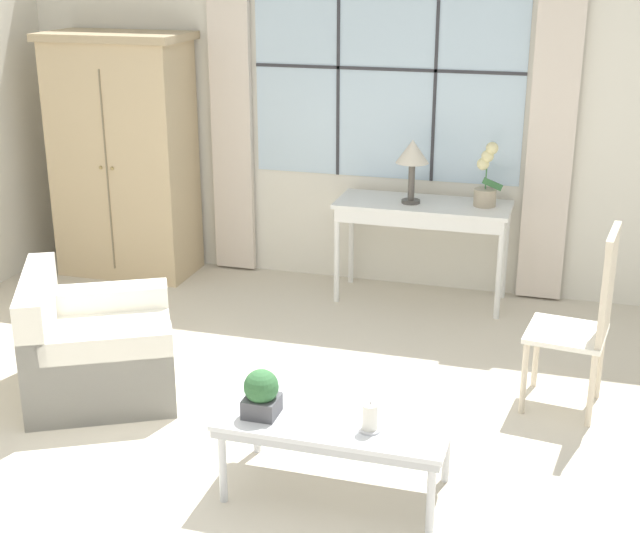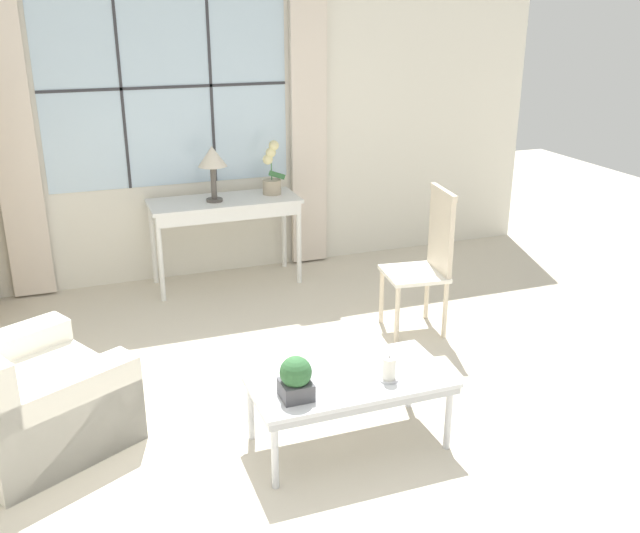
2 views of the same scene
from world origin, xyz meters
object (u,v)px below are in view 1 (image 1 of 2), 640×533
object	(u,v)px
coffee_table	(337,422)
table_lamp	(412,155)
potted_orchid	(486,181)
pillar_candle	(370,418)
potted_plant_small	(261,393)
armchair_upholstered	(96,351)
console_table	(423,214)
side_chair_wooden	(588,313)
armoire	(124,156)

from	to	relation	value
coffee_table	table_lamp	bearing A→B (deg)	93.33
potted_orchid	pillar_candle	size ratio (longest dim) A/B	3.19
pillar_candle	table_lamp	bearing A→B (deg)	97.05
potted_orchid	potted_plant_small	world-z (taller)	potted_orchid
armchair_upholstered	potted_plant_small	bearing A→B (deg)	-29.51
console_table	side_chair_wooden	bearing A→B (deg)	-50.83
console_table	armchair_upholstered	xyz separation A→B (m)	(-1.65, -2.07, -0.44)
console_table	table_lamp	world-z (taller)	table_lamp
potted_plant_small	pillar_candle	xyz separation A→B (m)	(0.54, -0.00, -0.05)
console_table	pillar_candle	world-z (taller)	console_table
console_table	coffee_table	distance (m)	2.74
armoire	potted_plant_small	size ratio (longest dim) A/B	8.33
armchair_upholstered	side_chair_wooden	xyz separation A→B (m)	(2.87, 0.57, 0.36)
side_chair_wooden	pillar_candle	size ratio (longest dim) A/B	7.41
armchair_upholstered	side_chair_wooden	size ratio (longest dim) A/B	1.11
coffee_table	pillar_candle	xyz separation A→B (m)	(0.19, -0.11, 0.11)
potted_orchid	armoire	bearing A→B (deg)	-178.86
pillar_candle	coffee_table	bearing A→B (deg)	148.89
armoire	side_chair_wooden	xyz separation A→B (m)	(3.70, -1.48, -0.38)
pillar_candle	potted_plant_small	bearing A→B (deg)	179.64
armchair_upholstered	side_chair_wooden	distance (m)	2.94
side_chair_wooden	coffee_table	world-z (taller)	side_chair_wooden
console_table	table_lamp	distance (m)	0.46
console_table	armoire	bearing A→B (deg)	-179.65
potted_orchid	armchair_upholstered	world-z (taller)	potted_orchid
table_lamp	potted_orchid	world-z (taller)	table_lamp
armoire	console_table	size ratio (longest dim) A/B	1.51
console_table	potted_plant_small	bearing A→B (deg)	-95.70
coffee_table	side_chair_wooden	bearing A→B (deg)	46.82
console_table	coffee_table	xyz separation A→B (m)	(0.07, -2.73, -0.30)
side_chair_wooden	console_table	bearing A→B (deg)	129.17
table_lamp	console_table	bearing A→B (deg)	20.40
armoire	potted_plant_small	xyz separation A→B (m)	(2.20, -2.82, -0.44)
table_lamp	pillar_candle	bearing A→B (deg)	-82.95
table_lamp	potted_orchid	distance (m)	0.58
potted_plant_small	pillar_candle	world-z (taller)	potted_plant_small
armoire	pillar_candle	xyz separation A→B (m)	(2.74, -2.83, -0.49)
armchair_upholstered	armoire	bearing A→B (deg)	112.17
coffee_table	armchair_upholstered	bearing A→B (deg)	158.93
coffee_table	potted_plant_small	world-z (taller)	potted_plant_small
console_table	coffee_table	size ratio (longest dim) A/B	1.17
armchair_upholstered	pillar_candle	world-z (taller)	armchair_upholstered
console_table	side_chair_wooden	distance (m)	1.93
table_lamp	coffee_table	size ratio (longest dim) A/B	0.43
potted_plant_small	table_lamp	bearing A→B (deg)	86.07
side_chair_wooden	pillar_candle	xyz separation A→B (m)	(-0.96, -1.34, -0.12)
side_chair_wooden	pillar_candle	bearing A→B (deg)	-125.62
table_lamp	side_chair_wooden	world-z (taller)	table_lamp
armchair_upholstered	pillar_candle	distance (m)	2.07
console_table	pillar_candle	size ratio (longest dim) A/B	8.70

